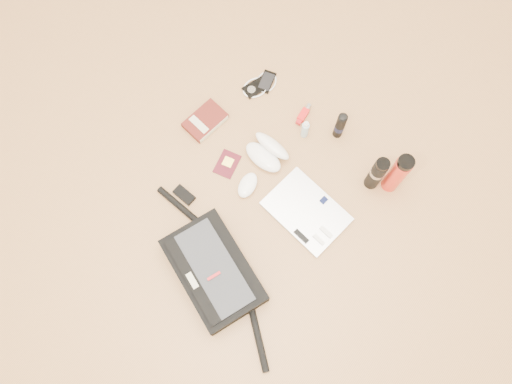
# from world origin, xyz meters

# --- Properties ---
(ground) EXTENTS (4.00, 4.00, 0.00)m
(ground) POSITION_xyz_m (0.00, 0.00, 0.00)
(ground) COLOR #A47344
(ground) RESTS_ON ground
(messenger_bag) EXTENTS (0.80, 0.39, 0.12)m
(messenger_bag) POSITION_xyz_m (0.03, -0.32, 0.05)
(messenger_bag) COLOR black
(messenger_bag) RESTS_ON ground
(laptop) EXTENTS (0.35, 0.27, 0.03)m
(laptop) POSITION_xyz_m (0.18, 0.11, 0.01)
(laptop) COLOR silver
(laptop) RESTS_ON ground
(book) EXTENTS (0.14, 0.19, 0.03)m
(book) POSITION_xyz_m (-0.42, 0.17, 0.02)
(book) COLOR #4D1510
(book) RESTS_ON ground
(passport) EXTENTS (0.11, 0.13, 0.01)m
(passport) POSITION_xyz_m (-0.22, 0.08, 0.00)
(passport) COLOR #450C16
(passport) RESTS_ON ground
(mouse) EXTENTS (0.09, 0.13, 0.04)m
(mouse) POSITION_xyz_m (-0.09, 0.05, 0.02)
(mouse) COLOR white
(mouse) RESTS_ON ground
(sunglasses_case) EXTENTS (0.19, 0.16, 0.10)m
(sunglasses_case) POSITION_xyz_m (-0.11, 0.22, 0.04)
(sunglasses_case) COLOR white
(sunglasses_case) RESTS_ON ground
(ipod) EXTENTS (0.12, 0.12, 0.01)m
(ipod) POSITION_xyz_m (-0.35, 0.44, 0.01)
(ipod) COLOR black
(ipod) RESTS_ON ground
(phone) EXTENTS (0.11, 0.12, 0.01)m
(phone) POSITION_xyz_m (-0.33, 0.50, 0.01)
(phone) COLOR black
(phone) RESTS_ON ground
(inhaler) EXTENTS (0.04, 0.11, 0.03)m
(inhaler) POSITION_xyz_m (-0.10, 0.46, 0.01)
(inhaler) COLOR red
(inhaler) RESTS_ON ground
(spray_bottle) EXTENTS (0.04, 0.04, 0.12)m
(spray_bottle) POSITION_xyz_m (-0.04, 0.39, 0.05)
(spray_bottle) COLOR #9AC3D6
(spray_bottle) RESTS_ON ground
(aerosol_can) EXTENTS (0.05, 0.05, 0.17)m
(aerosol_can) POSITION_xyz_m (0.07, 0.48, 0.09)
(aerosol_can) COLOR black
(aerosol_can) RESTS_ON ground
(thermos_black) EXTENTS (0.06, 0.06, 0.23)m
(thermos_black) POSITION_xyz_m (0.32, 0.38, 0.11)
(thermos_black) COLOR black
(thermos_black) RESTS_ON ground
(thermos_red) EXTENTS (0.08, 0.08, 0.26)m
(thermos_red) POSITION_xyz_m (0.38, 0.43, 0.13)
(thermos_red) COLOR red
(thermos_red) RESTS_ON ground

